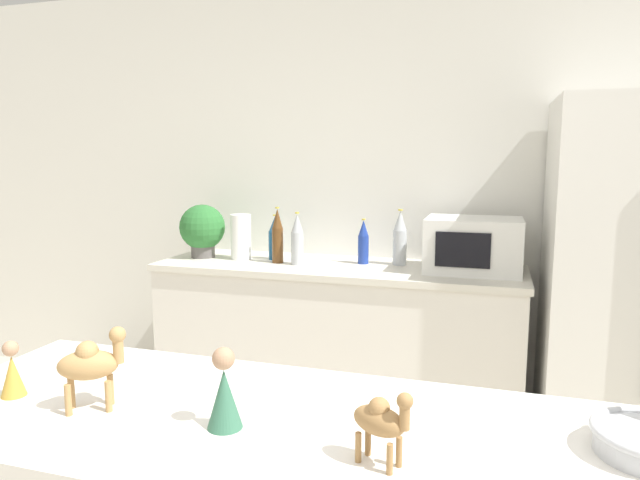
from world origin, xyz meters
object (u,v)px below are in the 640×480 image
Objects in this scene: potted_plant at (202,229)px; paper_towel_roll at (241,237)px; microwave at (473,245)px; back_bottle_4 at (297,240)px; wise_man_figurine_purple at (224,393)px; back_bottle_2 at (400,238)px; back_bottle_3 at (278,236)px; back_bottle_1 at (275,238)px; back_bottle_0 at (363,242)px; wise_man_figurine_crimson at (12,372)px; camel_figurine at (381,420)px; camel_figurine_second at (91,363)px.

potted_plant reaches higher than paper_towel_roll.
back_bottle_4 is at bearing -175.09° from microwave.
wise_man_figurine_purple is (1.19, -2.09, -0.01)m from potted_plant.
back_bottle_3 is (-0.67, -0.14, 0.00)m from back_bottle_2.
back_bottle_1 is at bearing -176.46° from back_bottle_2.
back_bottle_4 is at bearing -9.91° from paper_towel_roll.
potted_plant is at bearing 175.86° from back_bottle_3.
back_bottle_4 is (-0.34, -0.14, 0.02)m from back_bottle_0.
back_bottle_2 is at bearing 16.47° from back_bottle_4.
back_bottle_4 is 2.04m from wise_man_figurine_crimson.
paper_towel_roll is (0.25, 0.01, -0.04)m from potted_plant.
camel_figurine is at bearing -59.78° from paper_towel_roll.
potted_plant is 2.21m from wise_man_figurine_crimson.
back_bottle_1 is 2.17m from wise_man_figurine_crimson.
back_bottle_0 is 1.88× the size of camel_figurine.
back_bottle_3 is (0.05, -0.09, 0.03)m from back_bottle_1.
microwave is 1.11m from back_bottle_1.
back_bottle_3 is (0.49, -0.04, -0.02)m from potted_plant.
potted_plant reaches higher than back_bottle_4.
back_bottle_3 is at bearing -166.28° from back_bottle_0.
back_bottle_4 is 2.17× the size of camel_figurine.
back_bottle_1 is at bearing 117.93° from back_bottle_3.
wise_man_figurine_purple is (0.49, 0.00, 0.01)m from wise_man_figurine_crimson.
camel_figurine is at bearing -81.47° from back_bottle_2.
back_bottle_1 reaches higher than camel_figurine.
back_bottle_3 reaches higher than back_bottle_1.
back_bottle_2 is (-0.39, 0.08, 0.01)m from microwave.
microwave reaches higher than wise_man_figurine_crimson.
back_bottle_3 reaches higher than back_bottle_0.
back_bottle_2 reaches higher than paper_towel_roll.
wise_man_figurine_purple is (0.70, -2.06, 0.01)m from back_bottle_3.
back_bottle_2 is 2.19m from wise_man_figurine_purple.
potted_plant is 2.41m from wise_man_figurine_purple.
back_bottle_0 reaches higher than wise_man_figurine_purple.
camel_figurine is (1.49, -2.14, 0.00)m from potted_plant.
back_bottle_0 reaches higher than wise_man_figurine_crimson.
camel_figurine_second reaches higher than back_bottle_0.
paper_towel_roll is 2.48m from camel_figurine.
potted_plant is 0.25m from paper_towel_roll.
back_bottle_4 is 1.76× the size of camel_figurine_second.
back_bottle_2 reaches higher than camel_figurine_second.
microwave is 0.94m from back_bottle_4.
back_bottle_2 is (0.72, 0.04, 0.02)m from back_bottle_1.
back_bottle_3 is (-0.47, -0.11, 0.03)m from back_bottle_0.
back_bottle_3 is 2.05× the size of wise_man_figurine_purple.
potted_plant is 1.00× the size of back_bottle_3.
back_bottle_4 is (-0.54, -0.16, -0.01)m from back_bottle_2.
paper_towel_roll is 1.00× the size of back_bottle_1.
back_bottle_1 reaches higher than back_bottle_0.
back_bottle_2 is 0.98× the size of back_bottle_3.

